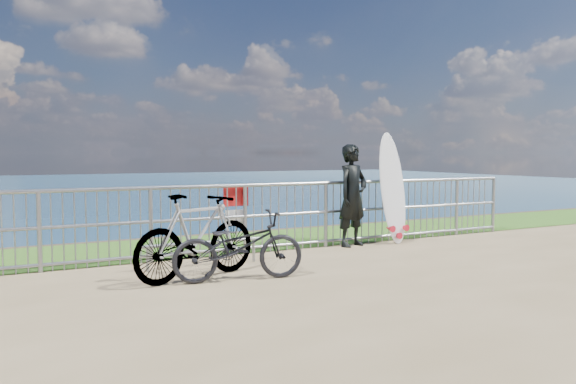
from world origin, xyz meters
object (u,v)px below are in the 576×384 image
surfboard (393,192)px  surfer (353,195)px  bicycle_near (239,246)px  bicycle_far (197,236)px

surfboard → surfer: bearing=178.1°
surfboard → bicycle_near: size_ratio=1.20×
surfer → surfboard: bearing=-18.7°
surfer → surfboard: 0.84m
bicycle_near → bicycle_far: 0.56m
bicycle_far → surfer: bearing=-86.9°
surfboard → bicycle_near: (-3.60, -1.51, -0.48)m
bicycle_far → surfboard: bearing=-91.3°
bicycle_near → bicycle_far: bicycle_far is taller
surfboard → bicycle_far: bearing=-163.9°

